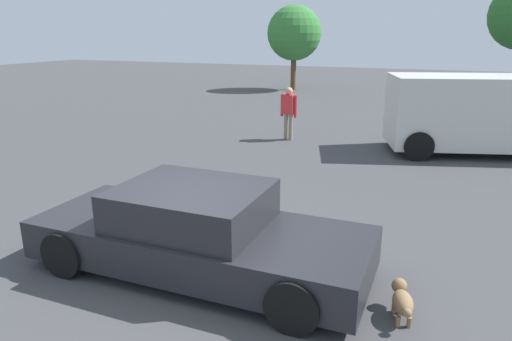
# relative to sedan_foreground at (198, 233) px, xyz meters

# --- Properties ---
(ground_plane) EXTENTS (80.00, 80.00, 0.00)m
(ground_plane) POSITION_rel_sedan_foreground_xyz_m (0.12, -0.22, -0.56)
(ground_plane) COLOR #424244
(sedan_foreground) EXTENTS (4.65, 1.91, 1.21)m
(sedan_foreground) POSITION_rel_sedan_foreground_xyz_m (0.00, 0.00, 0.00)
(sedan_foreground) COLOR #232328
(sedan_foreground) RESTS_ON ground_plane
(dog) EXTENTS (0.33, 0.66, 0.37)m
(dog) POSITION_rel_sedan_foreground_xyz_m (2.73, -0.09, -0.33)
(dog) COLOR olive
(dog) RESTS_ON ground_plane
(van_white) EXTENTS (5.31, 3.36, 2.09)m
(van_white) POSITION_rel_sedan_foreground_xyz_m (3.87, 8.71, 0.58)
(van_white) COLOR silver
(van_white) RESTS_ON ground_plane
(pedestrian) EXTENTS (0.56, 0.32, 1.61)m
(pedestrian) POSITION_rel_sedan_foreground_xyz_m (-1.52, 8.26, 0.40)
(pedestrian) COLOR gray
(pedestrian) RESTS_ON ground_plane
(tree_back_center) EXTENTS (3.04, 3.04, 4.68)m
(tree_back_center) POSITION_rel_sedan_foreground_xyz_m (-5.50, 20.73, 2.59)
(tree_back_center) COLOR brown
(tree_back_center) RESTS_ON ground_plane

